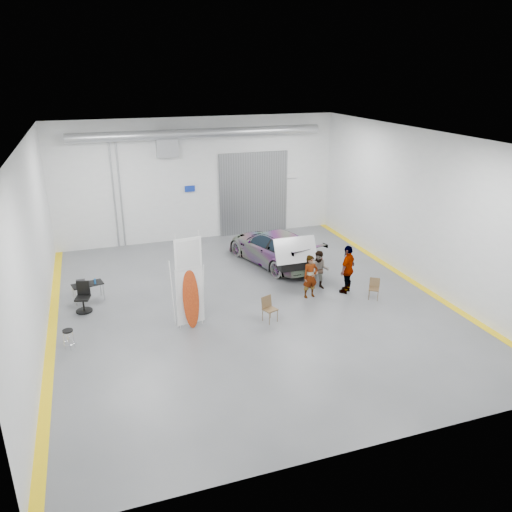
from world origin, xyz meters
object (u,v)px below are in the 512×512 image
object	(u,v)px
person_a	(310,277)
folding_chair_near	(270,314)
person_c	(348,269)
folding_chair_far	(373,293)
office_chair	(83,299)
shop_stool	(69,339)
person_b	(319,270)
work_table	(86,284)
surfboard_display	(189,290)
sedan_car	(274,247)

from	to	relation	value
person_a	folding_chair_near	xyz separation A→B (m)	(-2.10, -1.34, -0.56)
person_c	folding_chair_far	size ratio (longest dim) A/B	2.42
folding_chair_near	office_chair	bearing A→B (deg)	133.87
shop_stool	person_b	bearing A→B (deg)	10.09
shop_stool	folding_chair_far	bearing A→B (deg)	0.61
shop_stool	work_table	distance (m)	3.44
person_c	surfboard_display	xyz separation A→B (m)	(-6.27, -0.81, 0.39)
sedan_car	folding_chair_far	bearing A→B (deg)	100.18
shop_stool	office_chair	world-z (taller)	office_chair
person_c	surfboard_display	bearing A→B (deg)	-31.67
sedan_car	folding_chair_near	world-z (taller)	sedan_car
shop_stool	person_c	bearing A→B (deg)	5.62
office_chair	sedan_car	bearing A→B (deg)	31.05
shop_stool	sedan_car	bearing A→B (deg)	29.40
sedan_car	shop_stool	xyz separation A→B (m)	(-8.52, -4.80, -0.42)
person_b	office_chair	distance (m)	8.83
person_a	office_chair	bearing A→B (deg)	163.06
surfboard_display	sedan_car	bearing A→B (deg)	36.43
sedan_car	person_a	world-z (taller)	person_a
sedan_car	person_b	xyz separation A→B (m)	(0.72, -3.15, 0.03)
person_b	sedan_car	bearing A→B (deg)	130.97
person_a	office_chair	xyz separation A→B (m)	(-8.11, 1.51, -0.36)
surfboard_display	shop_stool	size ratio (longest dim) A/B	5.10
shop_stool	work_table	world-z (taller)	work_table
folding_chair_far	person_b	bearing A→B (deg)	169.48
folding_chair_near	work_table	world-z (taller)	work_table
surfboard_display	folding_chair_far	bearing A→B (deg)	-8.67
person_a	shop_stool	world-z (taller)	person_a
person_a	folding_chair_far	world-z (taller)	person_a
person_a	folding_chair_near	world-z (taller)	person_a
work_table	person_b	bearing A→B (deg)	-11.29
folding_chair_near	person_b	bearing A→B (deg)	14.33
sedan_car	shop_stool	size ratio (longest dim) A/B	7.87
folding_chair_near	work_table	xyz separation A→B (m)	(-5.87, 3.67, 0.41)
surfboard_display	folding_chair_near	size ratio (longest dim) A/B	3.76
person_b	office_chair	size ratio (longest dim) A/B	1.44
work_table	office_chair	size ratio (longest dim) A/B	1.10
person_a	person_c	world-z (taller)	person_c
person_a	folding_chair_near	bearing A→B (deg)	-153.82
person_c	shop_stool	xyz separation A→B (m)	(-10.09, -0.99, -0.63)
folding_chair_near	sedan_car	bearing A→B (deg)	47.36
person_a	person_b	xyz separation A→B (m)	(0.67, 0.60, -0.05)
person_b	person_c	bearing A→B (deg)	-9.01
shop_stool	office_chair	xyz separation A→B (m)	(0.46, 2.56, 0.15)
person_a	shop_stool	bearing A→B (deg)	-179.43
office_chair	person_c	bearing A→B (deg)	6.30
person_a	office_chair	size ratio (longest dim) A/B	1.54
sedan_car	office_chair	bearing A→B (deg)	0.19
person_a	office_chair	world-z (taller)	person_a
folding_chair_far	work_table	xyz separation A→B (m)	(-10.16, 3.25, 0.44)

